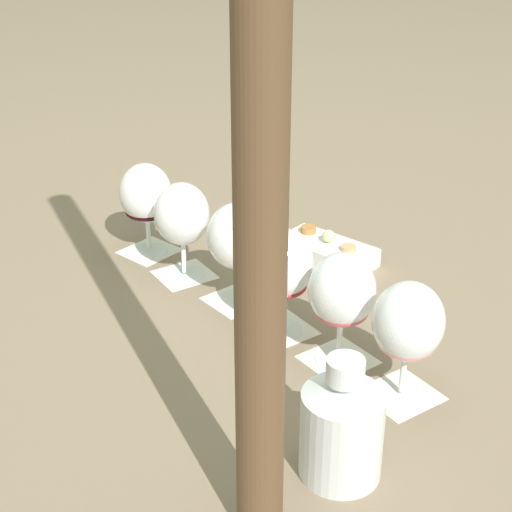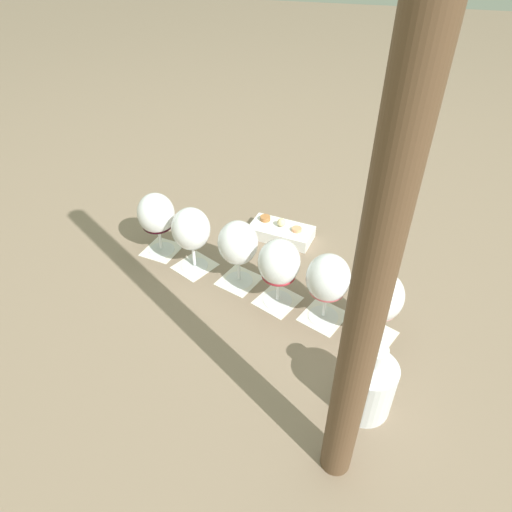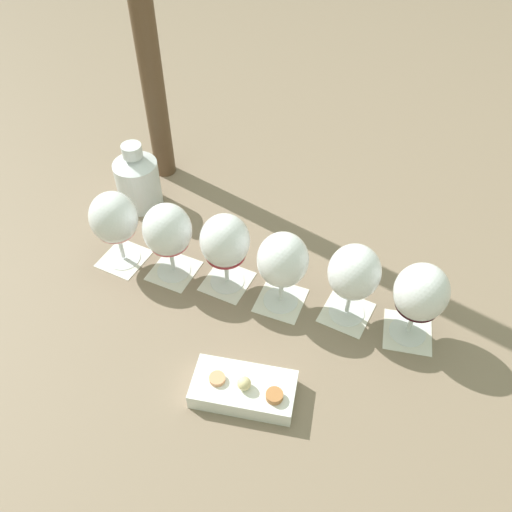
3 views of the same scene
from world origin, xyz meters
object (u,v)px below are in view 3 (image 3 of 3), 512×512
Objects in this scene: wine_glass_3 at (283,263)px; wine_glass_5 at (420,295)px; snack_dish at (244,389)px; ceramic_vase at (138,179)px; wine_glass_1 at (168,233)px; wine_glass_4 at (354,275)px; wine_glass_0 at (114,220)px; wine_glass_2 at (225,243)px.

wine_glass_5 is at bearing -16.00° from wine_glass_3.
wine_glass_5 reaches higher than snack_dish.
wine_glass_5 reaches higher than ceramic_vase.
wine_glass_5 is (0.47, -0.14, 0.00)m from wine_glass_1.
wine_glass_4 is 1.00× the size of wine_glass_5.
wine_glass_3 is (0.23, -0.07, -0.00)m from wine_glass_1.
wine_glass_0 and wine_glass_2 have the same top height.
wine_glass_4 is 0.28m from snack_dish.
wine_glass_1 is 0.92× the size of snack_dish.
wine_glass_2 is 1.00× the size of wine_glass_5.
wine_glass_3 is at bearing 164.00° from wine_glass_5.
wine_glass_3 is at bearing -17.19° from wine_glass_0.
wine_glass_0 is 0.61m from wine_glass_5.
wine_glass_3 is 0.92× the size of snack_dish.
snack_dish is at bearing -106.76° from wine_glass_3.
wine_glass_3 reaches higher than snack_dish.
wine_glass_4 is (0.24, -0.07, -0.00)m from wine_glass_2.
wine_glass_1 is 1.00× the size of wine_glass_5.
wine_glass_4 is at bearing -34.38° from ceramic_vase.
wine_glass_3 is 0.44m from ceramic_vase.
wine_glass_2 is 0.33m from ceramic_vase.
wine_glass_5 is 0.92× the size of snack_dish.
wine_glass_3 is at bearing -41.06° from ceramic_vase.
wine_glass_1 is 0.24m from ceramic_vase.
wine_glass_0 is 1.00× the size of wine_glass_4.
wine_glass_2 is (0.23, -0.06, 0.00)m from wine_glass_0.
wine_glass_1 is 1.00× the size of wine_glass_4.
wine_glass_5 is 1.06× the size of ceramic_vase.
snack_dish is at bearing -60.42° from wine_glass_1.
wine_glass_5 is 0.68m from ceramic_vase.
wine_glass_0 is at bearing 163.30° from wine_glass_5.
wine_glass_0 is 0.43m from snack_dish.
wine_glass_5 is at bearing 24.90° from snack_dish.
wine_glass_0 and wine_glass_4 have the same top height.
snack_dish is at bearing -49.11° from wine_glass_0.
wine_glass_5 is at bearing -31.96° from ceramic_vase.
wine_glass_4 is (0.47, -0.13, -0.00)m from wine_glass_0.
wine_glass_1 reaches higher than snack_dish.
wine_glass_5 is 0.35m from snack_dish.
wine_glass_2 is at bearing 163.06° from wine_glass_4.
wine_glass_2 is at bearing 161.82° from wine_glass_5.
wine_glass_4 is (0.13, -0.03, -0.00)m from wine_glass_3.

